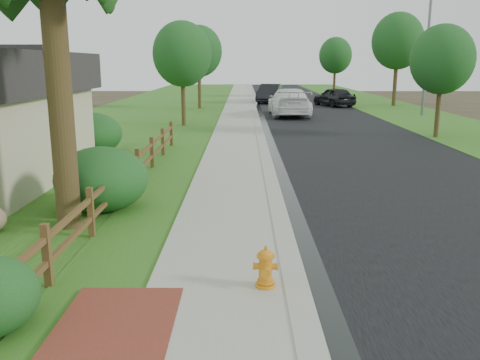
{
  "coord_description": "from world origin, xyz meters",
  "views": [
    {
      "loc": [
        -0.46,
        -7.22,
        3.58
      ],
      "look_at": [
        -0.53,
        4.8,
        0.8
      ],
      "focal_mm": 38.0,
      "sensor_mm": 36.0,
      "label": 1
    }
  ],
  "objects_px": {
    "white_suv": "(289,102)",
    "dark_car_mid": "(334,97)",
    "ranch_fence": "(129,173)",
    "streetlight": "(426,36)",
    "fire_hydrant": "(266,268)"
  },
  "relations": [
    {
      "from": "white_suv",
      "to": "dark_car_mid",
      "type": "bearing_deg",
      "value": -120.31
    },
    {
      "from": "white_suv",
      "to": "ranch_fence",
      "type": "bearing_deg",
      "value": 72.87
    },
    {
      "from": "dark_car_mid",
      "to": "streetlight",
      "type": "bearing_deg",
      "value": 99.88
    },
    {
      "from": "ranch_fence",
      "to": "white_suv",
      "type": "relative_size",
      "value": 2.63
    },
    {
      "from": "fire_hydrant",
      "to": "streetlight",
      "type": "relative_size",
      "value": 0.07
    },
    {
      "from": "fire_hydrant",
      "to": "streetlight",
      "type": "bearing_deg",
      "value": 66.84
    },
    {
      "from": "dark_car_mid",
      "to": "streetlight",
      "type": "xyz_separation_m",
      "value": [
        4.52,
        -8.03,
        4.53
      ]
    },
    {
      "from": "ranch_fence",
      "to": "dark_car_mid",
      "type": "bearing_deg",
      "value": 69.92
    },
    {
      "from": "ranch_fence",
      "to": "white_suv",
      "type": "xyz_separation_m",
      "value": [
        6.3,
        21.59,
        0.33
      ]
    },
    {
      "from": "ranch_fence",
      "to": "fire_hydrant",
      "type": "relative_size",
      "value": 24.92
    },
    {
      "from": "white_suv",
      "to": "dark_car_mid",
      "type": "xyz_separation_m",
      "value": [
        4.5,
        7.96,
        -0.14
      ]
    },
    {
      "from": "ranch_fence",
      "to": "streetlight",
      "type": "relative_size",
      "value": 1.79
    },
    {
      "from": "fire_hydrant",
      "to": "white_suv",
      "type": "bearing_deg",
      "value": 84.22
    },
    {
      "from": "dark_car_mid",
      "to": "streetlight",
      "type": "relative_size",
      "value": 0.49
    },
    {
      "from": "white_suv",
      "to": "streetlight",
      "type": "xyz_separation_m",
      "value": [
        9.02,
        -0.08,
        4.39
      ]
    }
  ]
}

